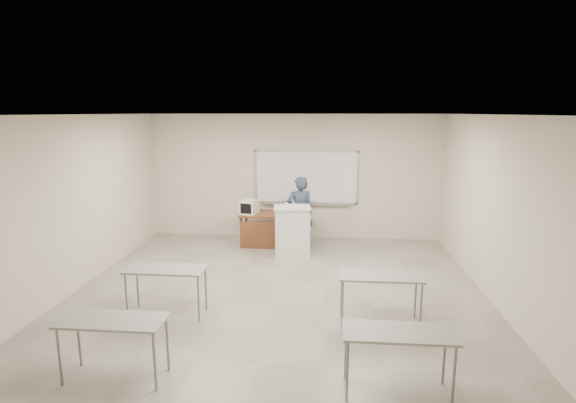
# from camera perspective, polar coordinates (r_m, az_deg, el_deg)

# --- Properties ---
(floor) EXTENTS (7.00, 8.00, 0.01)m
(floor) POSITION_cam_1_polar(r_m,az_deg,el_deg) (7.44, -1.64, -12.88)
(floor) COLOR gray
(floor) RESTS_ON ground
(whiteboard) EXTENTS (2.48, 0.10, 1.31)m
(whiteboard) POSITION_cam_1_polar(r_m,az_deg,el_deg) (10.83, 2.34, 3.01)
(whiteboard) COLOR white
(whiteboard) RESTS_ON floor
(student_desks) EXTENTS (4.40, 2.20, 0.73)m
(student_desks) POSITION_cam_1_polar(r_m,az_deg,el_deg) (5.94, -3.23, -12.24)
(student_desks) COLOR gray
(student_desks) RESTS_ON floor
(instructor_desk) EXTENTS (1.56, 0.78, 0.75)m
(instructor_desk) POSITION_cam_1_polar(r_m,az_deg,el_deg) (10.30, -1.81, -2.63)
(instructor_desk) COLOR brown
(instructor_desk) RESTS_ON floor
(podium) EXTENTS (0.77, 0.56, 1.08)m
(podium) POSITION_cam_1_polar(r_m,az_deg,el_deg) (9.59, 0.53, -3.78)
(podium) COLOR silver
(podium) RESTS_ON floor
(crt_monitor) EXTENTS (0.35, 0.40, 0.33)m
(crt_monitor) POSITION_cam_1_polar(r_m,az_deg,el_deg) (10.29, -4.87, -0.70)
(crt_monitor) COLOR beige
(crt_monitor) RESTS_ON instructor_desk
(laptop) EXTENTS (0.32, 0.29, 0.23)m
(laptop) POSITION_cam_1_polar(r_m,az_deg,el_deg) (10.46, 0.54, -1.03)
(laptop) COLOR black
(laptop) RESTS_ON instructor_desk
(mouse) EXTENTS (0.12, 0.10, 0.04)m
(mouse) POSITION_cam_1_polar(r_m,az_deg,el_deg) (10.36, 1.32, -1.36)
(mouse) COLOR #A6ABAF
(mouse) RESTS_ON instructor_desk
(keyboard) EXTENTS (0.44, 0.23, 0.02)m
(keyboard) POSITION_cam_1_polar(r_m,az_deg,el_deg) (9.36, -0.40, -0.70)
(keyboard) COLOR beige
(keyboard) RESTS_ON podium
(presenter) EXTENTS (0.67, 0.51, 1.64)m
(presenter) POSITION_cam_1_polar(r_m,az_deg,el_deg) (10.10, 1.53, -1.40)
(presenter) COLOR black
(presenter) RESTS_ON floor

